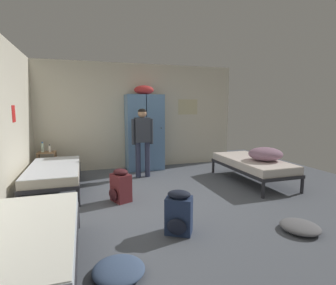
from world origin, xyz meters
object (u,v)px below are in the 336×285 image
(backpack_navy, at_px, (179,213))
(clothes_pile_denim, at_px, (119,270))
(person_traveler, at_px, (143,136))
(backpack_maroon, at_px, (120,186))
(bedding_heap, at_px, (265,154))
(lotion_bottle, at_px, (50,149))
(bed_right, at_px, (252,164))
(bed_left_rear, at_px, (54,172))
(locker_bank, at_px, (144,131))
(clothes_pile_grey, at_px, (300,227))
(water_bottle, at_px, (43,147))
(bed_left_front, at_px, (26,239))
(shelf_unit, at_px, (47,162))

(backpack_navy, xyz_separation_m, clothes_pile_denim, (-0.82, -0.61, -0.21))
(person_traveler, distance_m, backpack_navy, 2.83)
(person_traveler, distance_m, backpack_maroon, 1.69)
(bedding_heap, height_order, backpack_maroon, bedding_heap)
(lotion_bottle, height_order, backpack_navy, lotion_bottle)
(bed_right, bearing_deg, backpack_maroon, -173.55)
(bed_left_rear, xyz_separation_m, backpack_navy, (1.63, -2.22, -0.12))
(locker_bank, bearing_deg, bed_right, -43.57)
(bed_left_rear, height_order, clothes_pile_grey, bed_left_rear)
(water_bottle, height_order, backpack_navy, water_bottle)
(bed_left_front, relative_size, clothes_pile_grey, 3.80)
(lotion_bottle, distance_m, backpack_navy, 3.81)
(locker_bank, xyz_separation_m, bed_right, (1.88, -1.79, -0.59))
(bedding_heap, bearing_deg, backpack_navy, -148.77)
(shelf_unit, xyz_separation_m, clothes_pile_denim, (1.05, -3.98, -0.29))
(bed_left_rear, relative_size, backpack_navy, 3.45)
(locker_bank, height_order, shelf_unit, locker_bank)
(water_bottle, relative_size, clothes_pile_grey, 0.45)
(bed_right, relative_size, bed_left_rear, 1.00)
(shelf_unit, distance_m, bed_left_front, 3.77)
(lotion_bottle, relative_size, clothes_pile_denim, 0.33)
(locker_bank, relative_size, backpack_navy, 3.76)
(lotion_bottle, height_order, clothes_pile_grey, lotion_bottle)
(clothes_pile_denim, bearing_deg, bedding_heap, 32.67)
(bed_left_rear, distance_m, clothes_pile_grey, 4.10)
(bedding_heap, height_order, lotion_bottle, bedding_heap)
(bedding_heap, bearing_deg, bed_left_rear, 168.96)
(backpack_maroon, bearing_deg, locker_bank, 66.96)
(backpack_navy, bearing_deg, bed_left_front, -166.72)
(locker_bank, relative_size, shelf_unit, 3.63)
(bed_left_front, height_order, bed_left_rear, same)
(locker_bank, bearing_deg, clothes_pile_denim, -106.18)
(backpack_navy, distance_m, clothes_pile_denim, 1.05)
(shelf_unit, xyz_separation_m, bed_left_front, (0.25, -3.76, 0.04))
(locker_bank, bearing_deg, bed_left_front, -117.32)
(water_bottle, bearing_deg, backpack_navy, -60.02)
(person_traveler, bearing_deg, bed_left_front, -119.61)
(bedding_heap, relative_size, lotion_bottle, 3.99)
(lotion_bottle, xyz_separation_m, clothes_pile_denim, (0.98, -3.94, -0.59))
(bed_left_rear, bearing_deg, clothes_pile_denim, -74.16)
(locker_bank, xyz_separation_m, bed_left_front, (-1.98, -3.84, -0.59))
(bed_left_front, distance_m, backpack_maroon, 2.05)
(clothes_pile_grey, bearing_deg, backpack_maroon, 138.89)
(bed_right, bearing_deg, locker_bank, 136.43)
(locker_bank, relative_size, water_bottle, 9.19)
(bed_left_front, height_order, clothes_pile_grey, bed_left_front)
(person_traveler, bearing_deg, backpack_navy, -93.14)
(locker_bank, xyz_separation_m, clothes_pile_denim, (-1.18, -4.07, -0.92))
(bed_left_front, xyz_separation_m, clothes_pile_grey, (3.12, -0.03, -0.33))
(clothes_pile_denim, bearing_deg, backpack_maroon, 81.73)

